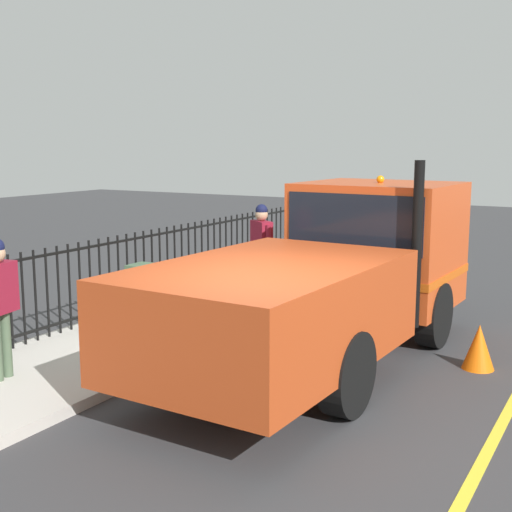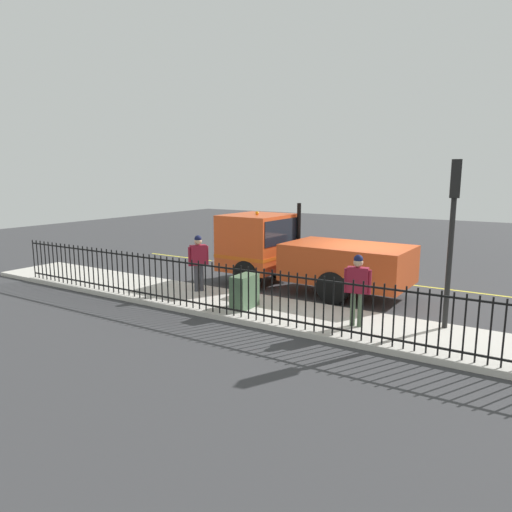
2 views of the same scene
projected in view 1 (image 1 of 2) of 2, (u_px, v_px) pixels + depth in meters
ground_plane at (270, 419)px, 7.38m from camera, size 55.14×55.14×0.00m
sidewalk_slab at (61, 367)px, 8.90m from camera, size 2.42×25.06×0.13m
lane_marking at (480, 466)px, 6.30m from camera, size 0.12×22.56×0.01m
work_truck at (339, 267)px, 9.38m from camera, size 2.53×6.44×2.74m
worker_standing at (261, 241)px, 12.32m from camera, size 0.55×0.46×1.75m
iron_fence at (4, 303)px, 9.27m from camera, size 0.04×21.34×1.33m
utility_cabinet at (154, 293)px, 10.91m from camera, size 0.84×0.44×0.90m
traffic_cone at (479, 347)px, 8.97m from camera, size 0.42×0.42×0.60m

